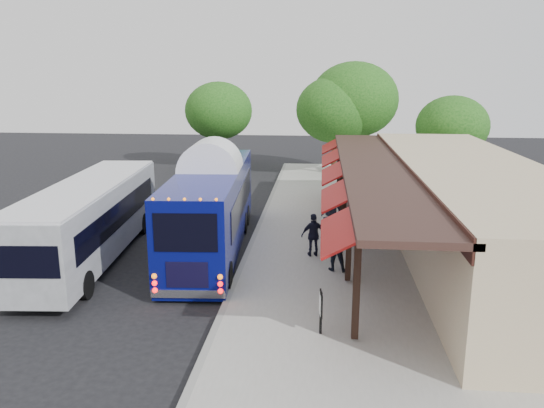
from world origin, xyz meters
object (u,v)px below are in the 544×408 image
at_px(city_bus, 90,217).
at_px(sign_board, 321,306).
at_px(ped_a, 329,230).
at_px(ped_c, 314,235).
at_px(ped_d, 333,210).
at_px(ped_b, 336,246).
at_px(coach_bus, 212,203).

relative_size(city_bus, sign_board, 9.42).
relative_size(city_bus, ped_a, 6.31).
xyz_separation_m(ped_c, ped_d, (0.80, 3.82, -0.00)).
bearing_deg(sign_board, ped_d, 82.07).
height_order(city_bus, ped_a, city_bus).
bearing_deg(ped_d, ped_c, 85.07).
relative_size(ped_b, ped_d, 1.10).
distance_m(ped_c, ped_d, 3.90).
xyz_separation_m(ped_a, ped_d, (0.24, 3.35, -0.06)).
height_order(ped_a, ped_b, ped_b).
distance_m(ped_d, sign_board, 10.07).
bearing_deg(city_bus, ped_d, 21.26).
xyz_separation_m(ped_b, ped_c, (-0.80, 1.44, -0.08)).
distance_m(ped_c, sign_board, 6.24).
bearing_deg(ped_d, coach_bus, 37.93).
relative_size(ped_a, ped_c, 1.07).
height_order(ped_c, ped_d, ped_c).
distance_m(ped_a, ped_b, 1.93).
height_order(ped_d, sign_board, ped_d).
bearing_deg(ped_b, city_bus, 3.74).
bearing_deg(coach_bus, city_bus, -164.51).
bearing_deg(city_bus, sign_board, -37.34).
xyz_separation_m(city_bus, ped_b, (9.20, -0.83, -0.57)).
bearing_deg(ped_c, ped_d, -116.98).
bearing_deg(coach_bus, ped_a, -8.83).
height_order(ped_a, ped_d, ped_a).
relative_size(city_bus, ped_c, 6.72).
bearing_deg(coach_bus, ped_c, -16.02).
xyz_separation_m(coach_bus, ped_c, (4.05, -0.89, -0.91)).
xyz_separation_m(city_bus, ped_d, (9.20, 4.43, -0.65)).
bearing_deg(ped_b, ped_a, -74.03).
bearing_deg(ped_a, ped_c, -134.07).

